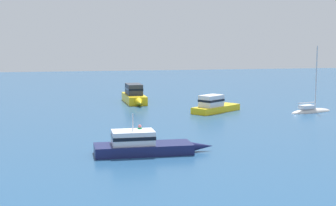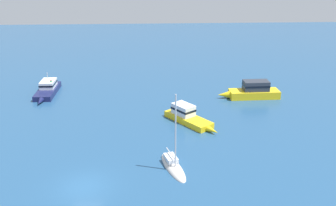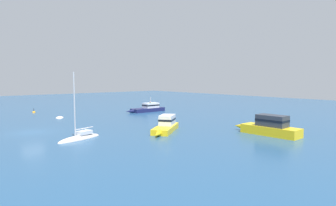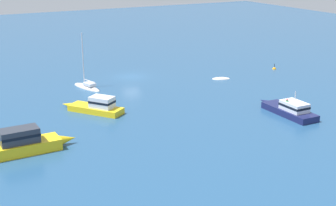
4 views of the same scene
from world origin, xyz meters
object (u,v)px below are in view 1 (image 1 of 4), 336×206
at_px(motor_cruiser, 215,105).
at_px(powerboat, 142,145).
at_px(motor_cruiser_1, 134,95).
at_px(ketch, 311,111).

xyz_separation_m(motor_cruiser, powerboat, (-17.88, 10.51, -0.07)).
bearing_deg(powerboat, motor_cruiser_1, 83.62).
distance_m(motor_cruiser, ketch, 10.18).
xyz_separation_m(motor_cruiser_1, powerboat, (-27.19, 3.11, -0.27)).
height_order(ketch, powerboat, ketch).
bearing_deg(motor_cruiser_1, ketch, 54.73).
height_order(motor_cruiser, ketch, ketch).
bearing_deg(powerboat, ketch, 37.57).
height_order(motor_cruiser, motor_cruiser_1, motor_cruiser_1).
distance_m(ketch, motor_cruiser_1, 20.83).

